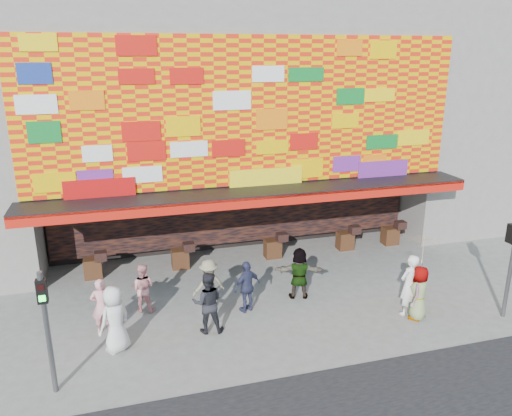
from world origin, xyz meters
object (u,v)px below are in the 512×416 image
object	(u,v)px
ped_a	(115,319)
ped_f	(299,273)
signal_right	(512,258)
ped_g	(419,293)
signal_left	(46,319)
ped_e	(247,286)
ped_i	(142,288)
parasol	(424,251)
ped_c	(208,302)
ped_b	(102,306)
ped_d	(209,285)
ped_h	(409,285)

from	to	relation	value
ped_a	ped_f	bearing A→B (deg)	157.17
signal_right	ped_g	size ratio (longest dim) A/B	1.84
signal_left	signal_right	xyz separation A→B (m)	(12.40, 0.00, 0.00)
ped_e	ped_i	xyz separation A→B (m)	(-3.00, 0.87, -0.05)
ped_f	parasol	world-z (taller)	parasol
ped_c	ped_i	world-z (taller)	ped_c
signal_right	ped_b	world-z (taller)	signal_right
signal_left	ped_e	distance (m)	5.83
ped_c	ped_e	size ratio (longest dim) A/B	1.10
ped_b	ped_c	bearing A→B (deg)	172.67
ped_e	ped_i	size ratio (longest dim) A/B	1.07
signal_left	parasol	distance (m)	9.90
parasol	ped_b	bearing A→B (deg)	169.12
ped_g	ped_e	bearing A→B (deg)	-65.00
ped_b	ped_c	size ratio (longest dim) A/B	0.92
signal_left	ped_f	bearing A→B (deg)	21.72
ped_b	parasol	xyz separation A→B (m)	(8.81, -1.69, 1.31)
ped_d	ped_i	bearing A→B (deg)	-25.23
ped_a	ped_b	distance (m)	1.04
signal_right	ped_f	world-z (taller)	signal_right
ped_c	signal_left	bearing A→B (deg)	33.41
ped_a	ped_b	size ratio (longest dim) A/B	1.11
ped_g	ped_i	bearing A→B (deg)	-63.19
signal_left	ped_i	bearing A→B (deg)	55.88
ped_a	ped_d	world-z (taller)	ped_a
signal_right	parasol	world-z (taller)	signal_right
ped_h	parasol	world-z (taller)	parasol
ped_a	ped_i	distance (m)	2.11
ped_b	ped_f	distance (m)	5.97
ped_b	ped_g	distance (m)	8.98
ped_b	ped_f	size ratio (longest dim) A/B	0.98
ped_c	parasol	size ratio (longest dim) A/B	0.98
ped_a	ped_g	world-z (taller)	ped_a
ped_h	parasol	distance (m)	1.23
ped_c	ped_g	xyz separation A→B (m)	(6.01, -0.98, -0.07)
ped_a	parasol	size ratio (longest dim) A/B	1.00
ped_f	ped_i	world-z (taller)	ped_f
ped_a	ped_f	world-z (taller)	ped_a
ped_f	ped_d	bearing A→B (deg)	14.68
ped_d	ped_i	size ratio (longest dim) A/B	1.05
signal_left	ped_f	xyz separation A→B (m)	(7.01, 2.79, -1.03)
ped_e	ped_f	bearing A→B (deg)	169.05
ped_d	ped_h	bearing A→B (deg)	147.63
ped_d	ped_g	xyz separation A→B (m)	(5.73, -2.25, 0.02)
ped_f	parasol	bearing A→B (deg)	158.65
ped_a	ped_h	distance (m)	8.34
ped_e	ped_i	world-z (taller)	ped_e
ped_h	ped_b	bearing A→B (deg)	-23.64
ped_c	ped_g	size ratio (longest dim) A/B	1.09
ped_c	ped_f	world-z (taller)	ped_c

